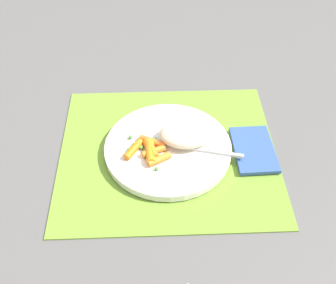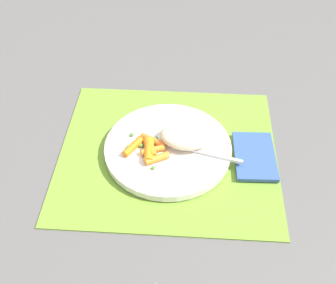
# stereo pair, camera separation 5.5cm
# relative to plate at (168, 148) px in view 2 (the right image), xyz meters

# --- Properties ---
(ground_plane) EXTENTS (2.40, 2.40, 0.00)m
(ground_plane) POSITION_rel_plate_xyz_m (0.00, 0.00, -0.01)
(ground_plane) COLOR #565451
(placemat) EXTENTS (0.42, 0.37, 0.01)m
(placemat) POSITION_rel_plate_xyz_m (0.00, 0.00, -0.01)
(placemat) COLOR olive
(placemat) RESTS_ON ground_plane
(plate) EXTENTS (0.24, 0.24, 0.01)m
(plate) POSITION_rel_plate_xyz_m (0.00, 0.00, 0.00)
(plate) COLOR silver
(plate) RESTS_ON placemat
(rice_mound) EXTENTS (0.10, 0.07, 0.04)m
(rice_mound) POSITION_rel_plate_xyz_m (-0.03, -0.01, 0.03)
(rice_mound) COLOR beige
(rice_mound) RESTS_ON plate
(carrot_portion) EXTENTS (0.09, 0.08, 0.02)m
(carrot_portion) POSITION_rel_plate_xyz_m (0.03, 0.02, 0.01)
(carrot_portion) COLOR orange
(carrot_portion) RESTS_ON plate
(pea_scatter) EXTENTS (0.06, 0.09, 0.01)m
(pea_scatter) POSITION_rel_plate_xyz_m (0.05, 0.00, 0.01)
(pea_scatter) COLOR #4EA241
(pea_scatter) RESTS_ON plate
(fork) EXTENTS (0.19, 0.06, 0.01)m
(fork) POSITION_rel_plate_xyz_m (-0.03, 0.01, 0.01)
(fork) COLOR silver
(fork) RESTS_ON plate
(napkin) EXTENTS (0.08, 0.12, 0.01)m
(napkin) POSITION_rel_plate_xyz_m (-0.16, 0.01, -0.00)
(napkin) COLOR #33518C
(napkin) RESTS_ON placemat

